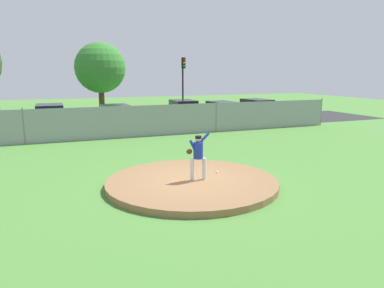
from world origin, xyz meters
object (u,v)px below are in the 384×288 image
Objects in this scene: baseball at (217,172)px; parked_car_teal at (50,118)px; traffic_cone_orange at (143,123)px; parked_car_silver at (257,110)px; parked_car_white at (116,117)px; parked_car_champagne at (222,112)px; pitcher_youth at (198,153)px; parked_car_burgundy at (183,112)px; traffic_light_far at (183,77)px.

parked_car_teal is (-5.43, 14.49, 0.57)m from baseball.
parked_car_teal reaches higher than traffic_cone_orange.
baseball is 0.13× the size of traffic_cone_orange.
parked_car_silver is 15.48m from parked_car_teal.
parked_car_white is 8.43× the size of traffic_cone_orange.
parked_car_silver reaches higher than parked_car_champagne.
pitcher_youth is 0.35× the size of parked_car_white.
parked_car_champagne is (8.11, -0.20, 0.01)m from parked_car_white.
parked_car_white is 1.93m from traffic_cone_orange.
baseball is at bearing -69.45° from parked_car_teal.
parked_car_burgundy is 7.66× the size of traffic_cone_orange.
pitcher_youth is 15.88m from parked_car_burgundy.
parked_car_burgundy is 0.90× the size of parked_car_champagne.
parked_car_white is 8.07m from traffic_light_far.
parked_car_burgundy is at bearing 7.37° from parked_car_white.
baseball is at bearing -85.27° from parked_car_white.
parked_car_silver is 1.12× the size of parked_car_burgundy.
parked_car_silver is at bearing -3.14° from parked_car_teal.
traffic_cone_orange is at bearing -11.83° from parked_car_white.
parked_car_silver is at bearing -1.03° from parked_car_white.
parked_car_burgundy is 3.60m from traffic_cone_orange.
baseball is 13.90m from parked_car_white.
traffic_light_far is (1.24, 3.36, 2.61)m from parked_car_burgundy.
parked_car_burgundy reaches higher than parked_car_champagne.
parked_car_burgundy is 3.03m from parked_car_champagne.
baseball is 15.48m from parked_car_teal.
parked_car_burgundy is at bearing 17.27° from traffic_cone_orange.
parked_car_burgundy is (-5.95, 0.88, 0.01)m from parked_car_silver.
pitcher_youth reaches higher than parked_car_teal.
parked_car_champagne is 6.32m from traffic_cone_orange.
parked_car_champagne reaches higher than baseball.
baseball is 18.92m from traffic_light_far.
parked_car_burgundy is at bearing 171.63° from parked_car_silver.
traffic_cone_orange is at bearing -162.73° from parked_car_burgundy.
parked_car_teal is (-12.40, 0.84, 0.04)m from parked_car_champagne.
parked_car_champagne is (2.90, -0.87, -0.04)m from parked_car_burgundy.
parked_car_champagne is (-3.06, 0.00, -0.04)m from parked_car_silver.
baseball is 16.94m from parked_car_silver.
parked_car_silver is 9.37m from traffic_cone_orange.
traffic_light_far reaches higher than parked_car_champagne.
pitcher_youth is 14.12m from traffic_cone_orange.
baseball is 0.01× the size of traffic_light_far.
parked_car_teal reaches higher than baseball.
traffic_light_far reaches higher than parked_car_silver.
baseball is 0.02× the size of parked_car_burgundy.
baseball is 15.09m from parked_car_burgundy.
traffic_light_far reaches higher than parked_car_teal.
parked_car_silver is at bearing -0.09° from parked_car_champagne.
parked_car_burgundy is 4.43m from traffic_light_far.
parked_car_champagne is at bearing -3.89° from parked_car_teal.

